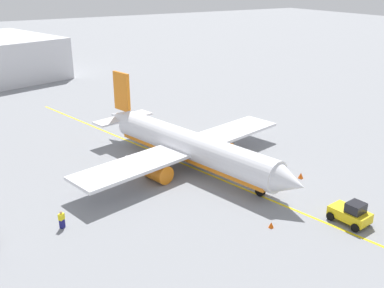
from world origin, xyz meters
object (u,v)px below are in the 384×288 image
pushback_tug (351,213)px  safety_cone_nose (301,175)px  safety_cone_wingtip (271,225)px  airplane (189,146)px  refueling_worker (62,220)px

pushback_tug → safety_cone_nose: size_ratio=5.76×
safety_cone_nose → safety_cone_wingtip: size_ratio=1.20×
pushback_tug → safety_cone_wingtip: (-3.12, -6.80, -0.73)m
airplane → refueling_worker: airplane is taller
pushback_tug → safety_cone_nose: bearing=162.6°
airplane → safety_cone_nose: 13.29m
airplane → refueling_worker: 18.06m
pushback_tug → refueling_worker: bearing=-119.1°
refueling_worker → safety_cone_nose: bearing=82.7°
airplane → safety_cone_wingtip: bearing=-2.4°
pushback_tug → airplane: bearing=-162.0°
pushback_tug → safety_cone_wingtip: bearing=-114.6°
refueling_worker → safety_cone_wingtip: size_ratio=3.10×
pushback_tug → refueling_worker: pushback_tug is taller
refueling_worker → safety_cone_nose: 26.29m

